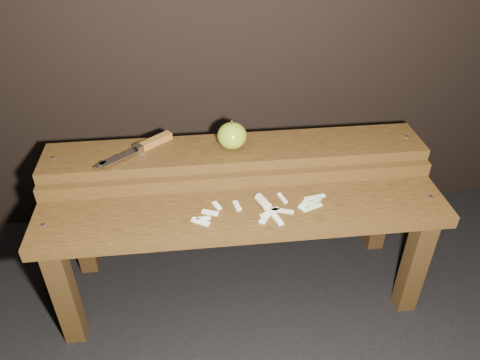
{
  "coord_description": "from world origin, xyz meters",
  "views": [
    {
      "loc": [
        -0.13,
        -1.08,
        1.27
      ],
      "look_at": [
        0.0,
        0.06,
        0.45
      ],
      "focal_mm": 35.0,
      "sensor_mm": 36.0,
      "label": 1
    }
  ],
  "objects": [
    {
      "name": "bench_rear_tier",
      "position": [
        0.0,
        0.17,
        0.41
      ],
      "size": [
        1.2,
        0.21,
        0.5
      ],
      "color": "#301E0C",
      "rests_on": "ground"
    },
    {
      "name": "knife",
      "position": [
        -0.28,
        0.2,
        0.51
      ],
      "size": [
        0.23,
        0.19,
        0.02
      ],
      "color": "brown",
      "rests_on": "bench_rear_tier"
    },
    {
      "name": "apple",
      "position": [
        -0.01,
        0.17,
        0.54
      ],
      "size": [
        0.09,
        0.09,
        0.1
      ],
      "color": "olive",
      "rests_on": "bench_rear_tier"
    },
    {
      "name": "apple_scraps",
      "position": [
        0.06,
        -0.05,
        0.43
      ],
      "size": [
        0.4,
        0.14,
        0.03
      ],
      "color": "beige",
      "rests_on": "bench_front_tier"
    },
    {
      "name": "bench_front_tier",
      "position": [
        0.0,
        -0.06,
        0.35
      ],
      "size": [
        1.2,
        0.2,
        0.42
      ],
      "color": "#301E0C",
      "rests_on": "ground"
    },
    {
      "name": "ground",
      "position": [
        0.0,
        0.0,
        0.0
      ],
      "size": [
        60.0,
        60.0,
        0.0
      ],
      "primitive_type": "plane",
      "color": "black"
    }
  ]
}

